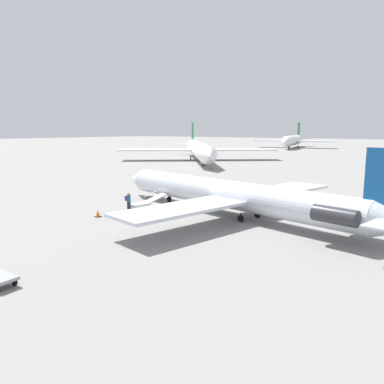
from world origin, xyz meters
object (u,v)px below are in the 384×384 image
(passenger, at_px, (128,200))
(boarding_stairs, at_px, (143,204))
(airplane_main, at_px, (235,195))
(airplane_far_right, at_px, (293,140))
(airplane_taxiing_distant, at_px, (198,149))

(passenger, bearing_deg, boarding_stairs, 3.12)
(airplane_main, xyz_separation_m, airplane_far_right, (44.16, -123.53, 1.28))
(airplane_main, relative_size, airplane_taxiing_distant, 0.74)
(airplane_main, height_order, airplane_taxiing_distant, airplane_taxiing_distant)
(airplane_far_right, relative_size, boarding_stairs, 10.31)
(airplane_taxiing_distant, xyz_separation_m, passenger, (-28.85, 51.22, -1.87))
(passenger, bearing_deg, airplane_taxiing_distant, 40.31)
(boarding_stairs, bearing_deg, passenger, -176.88)
(airplane_far_right, bearing_deg, boarding_stairs, 1.71)
(airplane_far_right, distance_m, passenger, 132.03)
(airplane_far_right, bearing_deg, airplane_taxiing_distant, -9.39)
(boarding_stairs, bearing_deg, airplane_far_right, 26.53)
(airplane_main, height_order, boarding_stairs, airplane_main)
(airplane_far_right, height_order, passenger, airplane_far_right)
(airplane_main, relative_size, airplane_far_right, 0.73)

